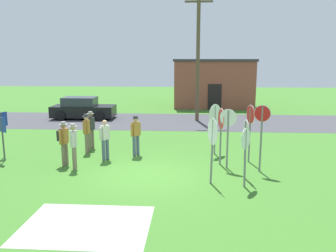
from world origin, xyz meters
TOP-DOWN VIEW (x-y plane):
  - ground_plane at (0.00, 0.00)m, footprint 80.00×80.00m
  - street_asphalt at (0.00, 10.92)m, footprint 60.00×6.40m
  - concrete_path at (-1.07, -3.93)m, footprint 3.20×2.40m
  - building_background at (3.49, 18.40)m, footprint 6.85×3.86m
  - utility_pole at (1.97, 11.33)m, footprint 1.80×0.24m
  - parked_car_on_street at (-6.00, 11.64)m, footprint 4.33×2.08m
  - stop_sign_rear_left at (3.29, -0.97)m, footprint 0.40×0.61m
  - stop_sign_rear_right at (4.11, 0.64)m, footprint 0.57×0.27m
  - stop_sign_nearest at (3.90, 1.85)m, footprint 0.20×0.75m
  - stop_sign_leaning_left at (3.43, -0.14)m, footprint 0.12×0.70m
  - stop_sign_center_cluster at (2.71, 1.45)m, footprint 0.17×0.86m
  - stop_sign_leaning_right at (2.94, 1.00)m, footprint 0.59×0.31m
  - stop_sign_low_front at (2.25, -0.73)m, footprint 0.29×0.87m
  - stop_sign_far_back at (2.58, 3.02)m, footprint 0.57×0.73m
  - person_holding_notes at (-3.39, 0.95)m, footprint 0.42×0.56m
  - person_with_sunhat at (-2.85, 0.53)m, footprint 0.32×0.56m
  - person_in_dark_shirt at (-3.05, 2.83)m, footprint 0.32×0.57m
  - person_near_signs at (-1.95, 1.71)m, footprint 0.37×0.50m
  - person_in_blue at (-3.07, 3.58)m, footprint 0.32×0.56m
  - person_in_teal at (-0.81, 2.51)m, footprint 0.39×0.48m
  - info_panel_leftmost at (-6.08, 1.36)m, footprint 0.52×0.34m
  - info_panel_middle at (-6.39, 1.92)m, footprint 0.23×0.57m

SIDE VIEW (x-z plane):
  - ground_plane at x=0.00m, z-range 0.00..0.00m
  - concrete_path at x=-1.07m, z-range 0.00..0.01m
  - street_asphalt at x=0.00m, z-range 0.00..0.01m
  - parked_car_on_street at x=-6.00m, z-range -0.07..1.44m
  - person_near_signs at x=-1.95m, z-range 0.11..1.80m
  - person_with_sunhat at x=-2.85m, z-range 0.12..1.85m
  - person_in_dark_shirt at x=-3.05m, z-range 0.12..1.85m
  - person_in_blue at x=-3.07m, z-range 0.12..1.85m
  - person_in_teal at x=-0.81m, z-range 0.12..1.85m
  - person_holding_notes at x=-3.39m, z-range 0.14..1.88m
  - info_panel_leftmost at x=-6.08m, z-range 0.35..2.16m
  - stop_sign_rear_left at x=3.29m, z-range 0.34..2.30m
  - info_panel_middle at x=-6.39m, z-range 0.37..2.28m
  - stop_sign_leaning_left at x=3.43m, z-range 0.37..2.47m
  - stop_sign_far_back at x=2.58m, z-range 0.42..2.62m
  - stop_sign_leaning_right at x=2.94m, z-range 0.39..2.67m
  - stop_sign_low_front at x=2.25m, z-range 0.42..2.66m
  - stop_sign_center_cluster at x=2.71m, z-range 0.43..2.69m
  - stop_sign_nearest at x=3.90m, z-range 0.43..2.77m
  - stop_sign_rear_right at x=4.11m, z-range 0.40..2.89m
  - building_background at x=3.49m, z-range 0.01..4.11m
  - utility_pole at x=1.97m, z-range 0.18..8.49m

